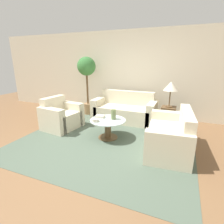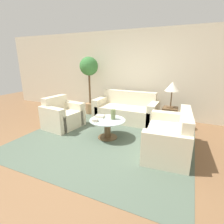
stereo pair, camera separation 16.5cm
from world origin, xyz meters
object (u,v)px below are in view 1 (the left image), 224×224
armchair (61,117)px  loveseat (172,137)px  vase (113,114)px  table_lamp (171,87)px  potted_plant (87,73)px  sofa_main (125,111)px  book_stack (100,116)px  bowl (95,120)px  coffee_table (108,126)px

armchair → loveseat: loveseat is taller
loveseat → vase: size_ratio=6.49×
table_lamp → potted_plant: (-2.57, 0.29, 0.25)m
sofa_main → potted_plant: potted_plant is taller
book_stack → bowl: bearing=-92.7°
book_stack → armchair: bearing=169.7°
sofa_main → loveseat: sofa_main is taller
book_stack → table_lamp: bearing=30.2°
loveseat → vase: 1.32m
coffee_table → table_lamp: table_lamp is taller
coffee_table → armchair: bearing=175.0°
vase → bowl: 0.43m
book_stack → vase: bearing=-6.5°
sofa_main → table_lamp: size_ratio=2.77×
bowl → book_stack: 0.29m
armchair → coffee_table: armchair is taller
potted_plant → sofa_main: bearing=-6.7°
bowl → book_stack: bowl is taller
sofa_main → vase: size_ratio=7.92×
armchair → book_stack: bearing=-84.8°
bowl → book_stack: bearing=95.4°
coffee_table → table_lamp: 1.88m
potted_plant → bowl: bearing=-55.7°
armchair → potted_plant: 1.72m
armchair → loveseat: (2.79, -0.18, -0.00)m
potted_plant → loveseat: bearing=-29.4°
sofa_main → table_lamp: 1.47m
potted_plant → book_stack: bearing=-51.3°
sofa_main → vase: 1.29m
bowl → armchair: bearing=164.4°
potted_plant → coffee_table: bearing=-47.6°
vase → book_stack: size_ratio=1.07×
loveseat → potted_plant: potted_plant is taller
vase → bowl: vase is taller
potted_plant → book_stack: potted_plant is taller
potted_plant → vase: potted_plant is taller
coffee_table → potted_plant: (-1.36, 1.49, 1.05)m
coffee_table → vase: 0.30m
armchair → vase: (1.50, -0.04, 0.27)m
table_lamp → loveseat: bearing=-81.7°
vase → armchair: bearing=178.6°
bowl → sofa_main: bearing=83.7°
coffee_table → bowl: size_ratio=5.59×
vase → book_stack: vase is taller
table_lamp → coffee_table: bearing=-135.0°
armchair → loveseat: size_ratio=0.68×
book_stack → potted_plant: bearing=120.6°
bowl → loveseat: bearing=5.6°
armchair → vase: bearing=-84.0°
sofa_main → coffee_table: sofa_main is taller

